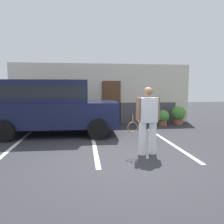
# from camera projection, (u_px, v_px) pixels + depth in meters

# --- Properties ---
(ground_plane) EXTENTS (40.00, 40.00, 0.00)m
(ground_plane) POSITION_uv_depth(u_px,v_px,m) (122.00, 158.00, 5.52)
(ground_plane) COLOR #2D2D33
(parking_stripe_0) EXTENTS (0.12, 4.40, 0.01)m
(parking_stripe_0) POSITION_uv_depth(u_px,v_px,m) (13.00, 147.00, 6.61)
(parking_stripe_0) COLOR silver
(parking_stripe_0) RESTS_ON ground_plane
(parking_stripe_1) EXTENTS (0.12, 4.40, 0.01)m
(parking_stripe_1) POSITION_uv_depth(u_px,v_px,m) (94.00, 144.00, 6.92)
(parking_stripe_1) COLOR silver
(parking_stripe_1) RESTS_ON ground_plane
(parking_stripe_2) EXTENTS (0.12, 4.40, 0.01)m
(parking_stripe_2) POSITION_uv_depth(u_px,v_px,m) (168.00, 141.00, 7.23)
(parking_stripe_2) COLOR silver
(parking_stripe_2) RESTS_ON ground_plane
(house_frontage) EXTENTS (8.82, 0.40, 2.94)m
(house_frontage) POSITION_uv_depth(u_px,v_px,m) (103.00, 96.00, 10.84)
(house_frontage) COLOR beige
(house_frontage) RESTS_ON ground_plane
(parked_suv) EXTENTS (4.64, 2.25, 2.05)m
(parked_suv) POSITION_uv_depth(u_px,v_px,m) (53.00, 105.00, 8.16)
(parked_suv) COLOR #141938
(parked_suv) RESTS_ON ground_plane
(tennis_player_man) EXTENTS (0.92, 0.33, 1.80)m
(tennis_player_man) POSITION_uv_depth(u_px,v_px,m) (148.00, 120.00, 5.78)
(tennis_player_man) COLOR white
(tennis_player_man) RESTS_ON ground_plane
(potted_plant_by_porch) EXTENTS (0.55, 0.55, 0.73)m
(potted_plant_by_porch) POSITION_uv_depth(u_px,v_px,m) (163.00, 117.00, 10.26)
(potted_plant_by_porch) COLOR #9E5638
(potted_plant_by_porch) RESTS_ON ground_plane
(potted_plant_secondary) EXTENTS (0.66, 0.66, 0.88)m
(potted_plant_secondary) POSITION_uv_depth(u_px,v_px,m) (179.00, 114.00, 10.60)
(potted_plant_secondary) COLOR #9E5638
(potted_plant_secondary) RESTS_ON ground_plane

